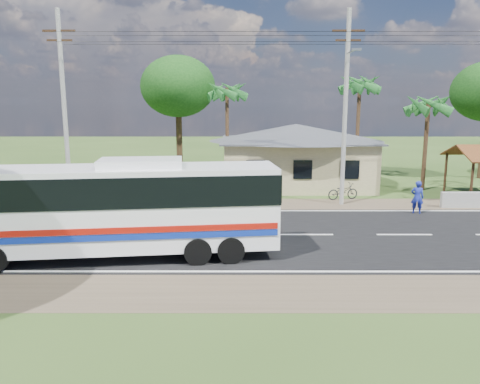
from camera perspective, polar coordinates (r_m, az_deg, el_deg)
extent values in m
plane|color=#2A4217|center=(21.55, 7.99, -5.21)|extent=(120.00, 120.00, 0.00)
cube|color=black|center=(21.55, 7.99, -5.19)|extent=(120.00, 10.00, 0.02)
cube|color=brown|center=(27.80, 6.18, -1.47)|extent=(120.00, 3.00, 0.01)
cube|color=brown|center=(15.50, 11.32, -11.90)|extent=(120.00, 3.00, 0.01)
cube|color=silver|center=(26.06, 6.60, -2.28)|extent=(120.00, 0.15, 0.01)
cube|color=silver|center=(17.14, 10.15, -9.52)|extent=(120.00, 0.15, 0.01)
cube|color=silver|center=(21.55, 8.00, -5.15)|extent=(120.00, 0.15, 0.01)
cube|color=#C4B583|center=(34.01, 6.77, 3.53)|extent=(10.00, 8.00, 3.20)
cube|color=#4C4F54|center=(33.84, 6.83, 6.31)|extent=(10.60, 8.60, 0.10)
pyramid|color=#4C4F54|center=(33.76, 6.88, 8.25)|extent=(12.40, 10.00, 1.20)
cube|color=black|center=(29.80, 1.92, 2.75)|extent=(1.20, 0.08, 1.20)
cube|color=black|center=(30.04, 7.65, 2.72)|extent=(1.20, 0.08, 1.20)
cube|color=black|center=(30.58, 13.24, 2.67)|extent=(1.20, 0.08, 1.20)
cylinder|color=#392614|center=(30.79, 26.41, 1.11)|extent=(0.16, 0.16, 2.60)
cylinder|color=#392614|center=(34.01, 23.77, 2.16)|extent=(0.16, 0.16, 2.60)
cylinder|color=#9E9E99|center=(28.80, -20.62, 9.36)|extent=(0.26, 0.26, 11.00)
cube|color=#392614|center=(29.05, -21.22, 17.85)|extent=(1.80, 0.12, 0.12)
cube|color=#392614|center=(28.99, -21.15, 16.88)|extent=(1.40, 0.10, 0.10)
cylinder|color=#9E9E99|center=(27.65, 12.71, 9.75)|extent=(0.26, 0.26, 11.00)
cube|color=#392614|center=(27.90, 13.10, 18.60)|extent=(1.80, 0.12, 0.12)
cube|color=#392614|center=(27.84, 13.05, 17.59)|extent=(1.40, 0.10, 0.10)
cylinder|color=gray|center=(26.79, 13.47, 16.33)|extent=(0.08, 2.00, 0.08)
cube|color=gray|center=(25.83, 14.00, 16.52)|extent=(0.50, 0.18, 0.12)
cylinder|color=black|center=(27.31, -4.45, 18.59)|extent=(16.00, 0.02, 0.02)
cylinder|color=#47301E|center=(34.00, 21.66, 5.21)|extent=(0.28, 0.28, 6.00)
cylinder|color=#47301E|center=(37.16, 14.14, 7.24)|extent=(0.28, 0.28, 7.50)
cylinder|color=#47301E|center=(36.59, -1.57, 7.12)|extent=(0.28, 0.28, 7.00)
cylinder|color=#47301E|center=(38.94, -7.42, 6.49)|extent=(0.50, 0.50, 5.95)
ellipsoid|color=#0F360E|center=(38.84, -7.57, 12.65)|extent=(6.00, 6.00, 4.92)
cube|color=white|center=(18.46, -14.98, -1.82)|extent=(12.55, 4.04, 3.08)
cube|color=black|center=(18.31, -15.10, 0.53)|extent=(12.61, 4.11, 1.13)
cube|color=#991009|center=(17.34, -15.48, -4.59)|extent=(12.04, 1.50, 0.23)
cube|color=navy|center=(17.41, -15.43, -5.41)|extent=(12.04, 1.50, 0.23)
cube|color=white|center=(18.05, -12.01, 3.50)|extent=(3.26, 2.00, 0.31)
cylinder|color=black|center=(20.90, -25.59, -5.27)|extent=(1.06, 0.48, 1.03)
cylinder|color=black|center=(17.53, -5.17, -7.22)|extent=(1.06, 0.48, 1.03)
cylinder|color=black|center=(19.78, -5.39, -5.09)|extent=(1.06, 0.48, 1.03)
cylinder|color=black|center=(17.60, -1.13, -7.10)|extent=(1.06, 0.48, 1.03)
cylinder|color=black|center=(19.85, -1.81, -4.99)|extent=(1.06, 0.48, 1.03)
imported|color=black|center=(29.52, 12.42, 0.08)|extent=(2.07, 1.18, 1.03)
imported|color=navy|center=(26.90, 20.80, -0.60)|extent=(0.76, 0.62, 1.80)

